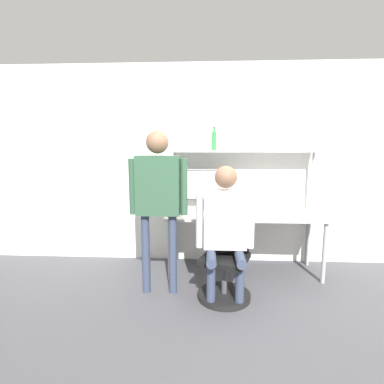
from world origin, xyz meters
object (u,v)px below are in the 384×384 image
(monitor, at_px, (203,187))
(person_standing, at_px, (158,190))
(person_seated, at_px, (225,222))
(bottle_green, at_px, (214,140))
(laptop, at_px, (228,210))
(office_chair, at_px, (226,272))
(bottle_clear, at_px, (273,144))
(cell_phone, at_px, (250,217))

(monitor, distance_m, person_standing, 0.98)
(monitor, relative_size, person_seated, 0.45)
(monitor, distance_m, bottle_green, 0.63)
(laptop, relative_size, office_chair, 0.39)
(office_chair, xyz_separation_m, bottle_clear, (0.64, 0.93, 1.36))
(office_chair, bearing_deg, bottle_clear, 55.55)
(monitor, xyz_separation_m, person_seated, (0.25, -0.96, -0.23))
(office_chair, distance_m, bottle_green, 1.69)
(cell_phone, xyz_separation_m, office_chair, (-0.31, -0.48, -0.49))
(monitor, height_order, bottle_green, bottle_green)
(person_seated, bearing_deg, bottle_clear, 56.11)
(cell_phone, xyz_separation_m, bottle_clear, (0.32, 0.45, 0.87))
(laptop, xyz_separation_m, person_seated, (-0.07, -0.59, 0.01))
(bottle_green, bearing_deg, person_seated, -83.77)
(office_chair, bearing_deg, person_seated, -108.99)
(person_standing, bearing_deg, bottle_green, 54.97)
(monitor, bearing_deg, bottle_green, 0.86)
(office_chair, height_order, bottle_green, bottle_green)
(person_standing, bearing_deg, bottle_clear, 32.34)
(office_chair, distance_m, person_standing, 1.13)
(person_seated, bearing_deg, cell_phone, 57.75)
(monitor, height_order, laptop, monitor)
(bottle_clear, bearing_deg, cell_phone, -125.73)
(person_seated, relative_size, person_standing, 0.80)
(person_standing, relative_size, bottle_green, 5.90)
(person_standing, xyz_separation_m, bottle_clear, (1.36, 0.86, 0.49))
(cell_phone, height_order, office_chair, office_chair)
(laptop, distance_m, person_standing, 0.97)
(monitor, height_order, bottle_clear, bottle_clear)
(monitor, relative_size, bottle_green, 2.10)
(person_standing, distance_m, bottle_clear, 1.68)
(laptop, height_order, bottle_green, bottle_green)
(office_chair, bearing_deg, bottle_green, 97.35)
(person_seated, bearing_deg, laptop, 83.24)
(person_seated, height_order, bottle_clear, bottle_clear)
(laptop, xyz_separation_m, bottle_green, (-0.18, 0.37, 0.85))
(laptop, relative_size, person_seated, 0.25)
(cell_phone, distance_m, person_standing, 1.18)
(bottle_green, bearing_deg, bottle_clear, 0.00)
(person_standing, distance_m, bottle_green, 1.18)
(office_chair, bearing_deg, cell_phone, 56.78)
(bottle_green, bearing_deg, monitor, -179.14)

